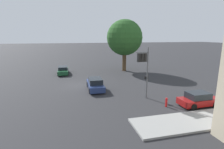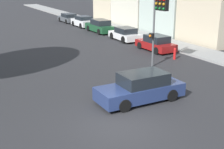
{
  "view_description": "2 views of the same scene",
  "coord_description": "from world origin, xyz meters",
  "px_view_note": "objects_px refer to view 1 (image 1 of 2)",
  "views": [
    {
      "loc": [
        23.87,
        -1.22,
        6.78
      ],
      "look_at": [
        2.43,
        4.12,
        1.88
      ],
      "focal_mm": 28.0,
      "sensor_mm": 36.0,
      "label": 1
    },
    {
      "loc": [
        -6.42,
        -10.8,
        6.28
      ],
      "look_at": [
        0.81,
        2.2,
        1.61
      ],
      "focal_mm": 50.0,
      "sensor_mm": 36.0,
      "label": 2
    }
  ],
  "objects_px": {
    "crossing_car_0": "(95,84)",
    "fire_hydrant": "(166,102)",
    "traffic_signal": "(143,63)",
    "street_tree": "(125,38)",
    "parked_car_0": "(199,99)",
    "crossing_car_1": "(63,70)"
  },
  "relations": [
    {
      "from": "crossing_car_0",
      "to": "fire_hydrant",
      "type": "height_order",
      "value": "crossing_car_0"
    },
    {
      "from": "traffic_signal",
      "to": "crossing_car_0",
      "type": "height_order",
      "value": "traffic_signal"
    },
    {
      "from": "street_tree",
      "to": "parked_car_0",
      "type": "xyz_separation_m",
      "value": [
        18.79,
        1.65,
        -5.78
      ]
    },
    {
      "from": "fire_hydrant",
      "to": "traffic_signal",
      "type": "bearing_deg",
      "value": -154.31
    },
    {
      "from": "crossing_car_0",
      "to": "parked_car_0",
      "type": "distance_m",
      "value": 11.97
    },
    {
      "from": "crossing_car_0",
      "to": "fire_hydrant",
      "type": "relative_size",
      "value": 5.09
    },
    {
      "from": "street_tree",
      "to": "parked_car_0",
      "type": "distance_m",
      "value": 19.73
    },
    {
      "from": "crossing_car_1",
      "to": "crossing_car_0",
      "type": "bearing_deg",
      "value": 20.8
    },
    {
      "from": "parked_car_0",
      "to": "crossing_car_1",
      "type": "bearing_deg",
      "value": 124.92
    },
    {
      "from": "crossing_car_0",
      "to": "parked_car_0",
      "type": "height_order",
      "value": "crossing_car_0"
    },
    {
      "from": "crossing_car_1",
      "to": "parked_car_0",
      "type": "distance_m",
      "value": 22.99
    },
    {
      "from": "crossing_car_1",
      "to": "parked_car_0",
      "type": "bearing_deg",
      "value": 35.04
    },
    {
      "from": "street_tree",
      "to": "crossing_car_1",
      "type": "xyz_separation_m",
      "value": [
        0.08,
        -11.71,
        -5.79
      ]
    },
    {
      "from": "street_tree",
      "to": "fire_hydrant",
      "type": "height_order",
      "value": "street_tree"
    },
    {
      "from": "parked_car_0",
      "to": "crossing_car_0",
      "type": "bearing_deg",
      "value": 138.88
    },
    {
      "from": "street_tree",
      "to": "crossing_car_1",
      "type": "height_order",
      "value": "street_tree"
    },
    {
      "from": "street_tree",
      "to": "fire_hydrant",
      "type": "distance_m",
      "value": 19.26
    },
    {
      "from": "traffic_signal",
      "to": "crossing_car_1",
      "type": "distance_m",
      "value": 18.06
    },
    {
      "from": "street_tree",
      "to": "crossing_car_0",
      "type": "relative_size",
      "value": 2.11
    },
    {
      "from": "traffic_signal",
      "to": "parked_car_0",
      "type": "relative_size",
      "value": 1.4
    },
    {
      "from": "street_tree",
      "to": "crossing_car_0",
      "type": "distance_m",
      "value": 14.48
    },
    {
      "from": "fire_hydrant",
      "to": "crossing_car_1",
      "type": "bearing_deg",
      "value": -150.83
    }
  ]
}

